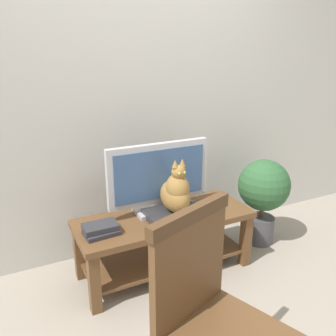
{
  "coord_description": "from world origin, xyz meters",
  "views": [
    {
      "loc": [
        -1.03,
        -1.54,
        1.62
      ],
      "look_at": [
        0.0,
        0.52,
        0.85
      ],
      "focal_mm": 37.83,
      "sensor_mm": 36.0,
      "label": 1
    }
  ],
  "objects_px": {
    "tv": "(159,177)",
    "media_box": "(175,214)",
    "wooden_chair": "(211,311)",
    "book_stack": "(101,229)",
    "cat": "(176,192)",
    "tv_stand": "(165,233)",
    "potted_plant": "(263,192)"
  },
  "relations": [
    {
      "from": "tv",
      "to": "media_box",
      "type": "bearing_deg",
      "value": -70.07
    },
    {
      "from": "wooden_chair",
      "to": "book_stack",
      "type": "bearing_deg",
      "value": 98.58
    },
    {
      "from": "tv",
      "to": "book_stack",
      "type": "relative_size",
      "value": 3.37
    },
    {
      "from": "cat",
      "to": "book_stack",
      "type": "xyz_separation_m",
      "value": [
        -0.55,
        0.02,
        -0.17
      ]
    },
    {
      "from": "cat",
      "to": "book_stack",
      "type": "height_order",
      "value": "cat"
    },
    {
      "from": "tv_stand",
      "to": "potted_plant",
      "type": "distance_m",
      "value": 0.96
    },
    {
      "from": "tv",
      "to": "book_stack",
      "type": "distance_m",
      "value": 0.57
    },
    {
      "from": "cat",
      "to": "book_stack",
      "type": "bearing_deg",
      "value": 177.55
    },
    {
      "from": "tv",
      "to": "media_box",
      "type": "distance_m",
      "value": 0.29
    },
    {
      "from": "tv",
      "to": "wooden_chair",
      "type": "xyz_separation_m",
      "value": [
        -0.34,
        -1.21,
        -0.15
      ]
    },
    {
      "from": "cat",
      "to": "media_box",
      "type": "bearing_deg",
      "value": 94.61
    },
    {
      "from": "wooden_chair",
      "to": "tv",
      "type": "bearing_deg",
      "value": 74.47
    },
    {
      "from": "tv",
      "to": "book_stack",
      "type": "bearing_deg",
      "value": -164.32
    },
    {
      "from": "book_stack",
      "to": "wooden_chair",
      "type": "bearing_deg",
      "value": -81.42
    },
    {
      "from": "book_stack",
      "to": "potted_plant",
      "type": "height_order",
      "value": "potted_plant"
    },
    {
      "from": "book_stack",
      "to": "potted_plant",
      "type": "relative_size",
      "value": 0.31
    },
    {
      "from": "tv_stand",
      "to": "media_box",
      "type": "xyz_separation_m",
      "value": [
        0.05,
        -0.06,
        0.17
      ]
    },
    {
      "from": "cat",
      "to": "wooden_chair",
      "type": "height_order",
      "value": "wooden_chair"
    },
    {
      "from": "tv",
      "to": "potted_plant",
      "type": "bearing_deg",
      "value": -4.44
    },
    {
      "from": "wooden_chair",
      "to": "potted_plant",
      "type": "bearing_deg",
      "value": 41.56
    },
    {
      "from": "cat",
      "to": "wooden_chair",
      "type": "relative_size",
      "value": 0.39
    },
    {
      "from": "media_box",
      "to": "book_stack",
      "type": "height_order",
      "value": "book_stack"
    },
    {
      "from": "tv",
      "to": "wooden_chair",
      "type": "bearing_deg",
      "value": -105.53
    },
    {
      "from": "tv",
      "to": "potted_plant",
      "type": "xyz_separation_m",
      "value": [
        0.94,
        -0.07,
        -0.26
      ]
    },
    {
      "from": "tv",
      "to": "tv_stand",
      "type": "bearing_deg",
      "value": -90.02
    },
    {
      "from": "cat",
      "to": "potted_plant",
      "type": "xyz_separation_m",
      "value": [
        0.89,
        0.09,
        -0.19
      ]
    },
    {
      "from": "book_stack",
      "to": "potted_plant",
      "type": "distance_m",
      "value": 1.44
    },
    {
      "from": "tv",
      "to": "wooden_chair",
      "type": "height_order",
      "value": "wooden_chair"
    },
    {
      "from": "media_box",
      "to": "potted_plant",
      "type": "distance_m",
      "value": 0.89
    },
    {
      "from": "wooden_chair",
      "to": "book_stack",
      "type": "relative_size",
      "value": 4.38
    },
    {
      "from": "tv_stand",
      "to": "tv",
      "type": "xyz_separation_m",
      "value": [
        0.0,
        0.09,
        0.41
      ]
    },
    {
      "from": "wooden_chair",
      "to": "book_stack",
      "type": "xyz_separation_m",
      "value": [
        -0.16,
        1.07,
        -0.09
      ]
    }
  ]
}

